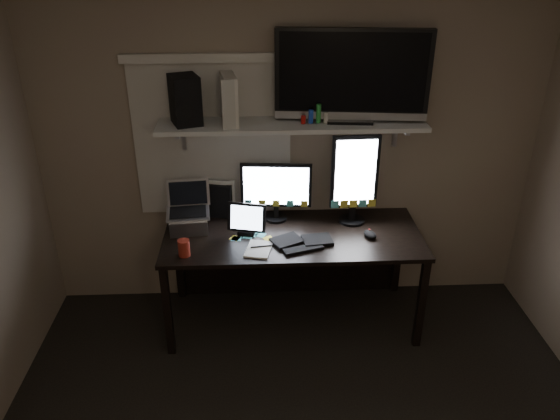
{
  "coord_description": "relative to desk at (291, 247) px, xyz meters",
  "views": [
    {
      "loc": [
        -0.25,
        -1.9,
        2.6
      ],
      "look_at": [
        -0.1,
        1.25,
        1.01
      ],
      "focal_mm": 35.0,
      "sensor_mm": 36.0,
      "label": 1
    }
  ],
  "objects": [
    {
      "name": "back_wall",
      "position": [
        0.0,
        0.25,
        0.7
      ],
      "size": [
        3.6,
        0.0,
        3.6
      ],
      "primitive_type": "plane",
      "rotation": [
        1.57,
        0.0,
        0.0
      ],
      "color": "#7E6A5B",
      "rests_on": "floor"
    },
    {
      "name": "window_blinds",
      "position": [
        -0.55,
        0.24,
        0.75
      ],
      "size": [
        1.1,
        0.02,
        1.1
      ],
      "primitive_type": "cube",
      "color": "beige",
      "rests_on": "back_wall"
    },
    {
      "name": "desk",
      "position": [
        0.0,
        0.0,
        0.0
      ],
      "size": [
        1.8,
        0.75,
        0.73
      ],
      "color": "black",
      "rests_on": "floor"
    },
    {
      "name": "wall_shelf",
      "position": [
        0.0,
        0.08,
        0.91
      ],
      "size": [
        1.8,
        0.35,
        0.03
      ],
      "primitive_type": "cube",
      "color": "beige",
      "rests_on": "back_wall"
    },
    {
      "name": "monitor_landscape",
      "position": [
        -0.11,
        0.11,
        0.4
      ],
      "size": [
        0.51,
        0.1,
        0.45
      ],
      "primitive_type": "cube",
      "rotation": [
        0.0,
        0.0,
        -0.09
      ],
      "color": "black",
      "rests_on": "desk"
    },
    {
      "name": "monitor_portrait",
      "position": [
        0.44,
        0.05,
        0.51
      ],
      "size": [
        0.34,
        0.08,
        0.67
      ],
      "primitive_type": "cube",
      "rotation": [
        0.0,
        0.0,
        0.04
      ],
      "color": "black",
      "rests_on": "desk"
    },
    {
      "name": "keyboard",
      "position": [
        0.05,
        -0.24,
        0.19
      ],
      "size": [
        0.44,
        0.28,
        0.03
      ],
      "primitive_type": "cube",
      "rotation": [
        0.0,
        0.0,
        0.31
      ],
      "color": "black",
      "rests_on": "desk"
    },
    {
      "name": "mouse",
      "position": [
        0.53,
        -0.19,
        0.2
      ],
      "size": [
        0.11,
        0.13,
        0.04
      ],
      "primitive_type": "ellipsoid",
      "rotation": [
        0.0,
        0.0,
        0.32
      ],
      "color": "black",
      "rests_on": "desk"
    },
    {
      "name": "notepad",
      "position": [
        -0.24,
        -0.33,
        0.18
      ],
      "size": [
        0.2,
        0.25,
        0.01
      ],
      "primitive_type": "cube",
      "rotation": [
        0.0,
        0.0,
        -0.22
      ],
      "color": "white",
      "rests_on": "desk"
    },
    {
      "name": "tablet",
      "position": [
        -0.32,
        -0.1,
        0.29
      ],
      "size": [
        0.29,
        0.17,
        0.23
      ],
      "primitive_type": "cube",
      "rotation": [
        0.0,
        0.0,
        -0.24
      ],
      "color": "black",
      "rests_on": "desk"
    },
    {
      "name": "file_sorter",
      "position": [
        -0.53,
        0.2,
        0.31
      ],
      "size": [
        0.23,
        0.15,
        0.28
      ],
      "primitive_type": "cube",
      "rotation": [
        0.0,
        0.0,
        -0.25
      ],
      "color": "black",
      "rests_on": "desk"
    },
    {
      "name": "laptop",
      "position": [
        -0.73,
        -0.03,
        0.34
      ],
      "size": [
        0.32,
        0.27,
        0.34
      ],
      "primitive_type": "cube",
      "rotation": [
        0.0,
        0.0,
        0.1
      ],
      "color": "#A6A5AA",
      "rests_on": "desk"
    },
    {
      "name": "cup",
      "position": [
        -0.73,
        -0.37,
        0.23
      ],
      "size": [
        0.09,
        0.09,
        0.11
      ],
      "primitive_type": "cylinder",
      "rotation": [
        0.0,
        0.0,
        -0.15
      ],
      "color": "maroon",
      "rests_on": "desk"
    },
    {
      "name": "sticky_notes",
      "position": [
        -0.27,
        -0.21,
        0.18
      ],
      "size": [
        0.28,
        0.21,
        0.0
      ],
      "primitive_type": null,
      "rotation": [
        0.0,
        0.0,
        0.02
      ],
      "color": "yellow",
      "rests_on": "desk"
    },
    {
      "name": "tv",
      "position": [
        0.39,
        0.08,
        1.23
      ],
      "size": [
        1.02,
        0.29,
        0.6
      ],
      "primitive_type": "cube",
      "rotation": [
        0.0,
        0.0,
        -0.11
      ],
      "color": "black",
      "rests_on": "wall_shelf"
    },
    {
      "name": "game_console",
      "position": [
        -0.41,
        0.08,
        1.09
      ],
      "size": [
        0.12,
        0.28,
        0.32
      ],
      "primitive_type": "cube",
      "rotation": [
        0.0,
        0.0,
        0.16
      ],
      "color": "beige",
      "rests_on": "wall_shelf"
    },
    {
      "name": "speaker",
      "position": [
        -0.7,
        0.08,
        1.09
      ],
      "size": [
        0.24,
        0.26,
        0.32
      ],
      "primitive_type": "cube",
      "rotation": [
        0.0,
        0.0,
        0.34
      ],
      "color": "black",
      "rests_on": "wall_shelf"
    },
    {
      "name": "bottles",
      "position": [
        0.15,
        0.04,
        0.99
      ],
      "size": [
        0.2,
        0.05,
        0.12
      ],
      "primitive_type": null,
      "rotation": [
        0.0,
        0.0,
        0.01
      ],
      "color": "#A50F0C",
      "rests_on": "wall_shelf"
    }
  ]
}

